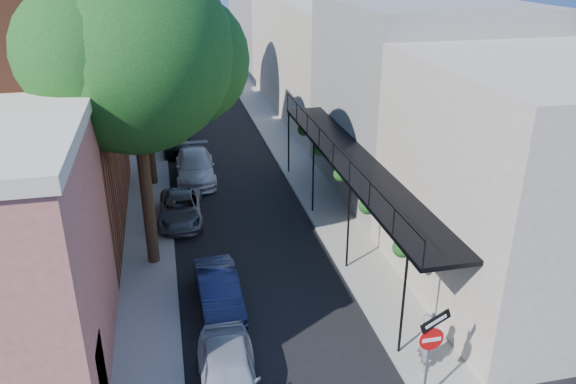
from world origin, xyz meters
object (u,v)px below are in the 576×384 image
oak_near (145,54)px  parked_car_e (177,140)px  parked_car_d (195,167)px  parked_car_f (179,120)px  pedestrian (427,341)px  sign_post (431,343)px  parked_car_b (219,290)px  oak_mid (148,43)px  oak_far (148,0)px  parked_car_a (228,376)px  parked_car_c (181,209)px

oak_near → parked_car_e: (0.99, 12.73, -7.20)m
parked_car_d → parked_car_f: 9.08m
parked_car_e → pedestrian: pedestrian is taller
sign_post → pedestrian: size_ratio=1.65×
parked_car_b → parked_car_f: bearing=89.2°
parked_car_e → pedestrian: bearing=-72.3°
oak_mid → parked_car_b: size_ratio=2.68×
oak_far → parked_car_e: bearing=-77.2°
sign_post → oak_far: oak_far is taller
oak_near → parked_car_f: size_ratio=2.94×
parked_car_e → oak_near: bearing=-93.1°
parked_car_f → pedestrian: bearing=-76.8°
sign_post → oak_far: size_ratio=0.25×
parked_car_a → parked_car_e: parked_car_a is taller
oak_near → parked_car_b: bearing=-64.8°
parked_car_a → parked_car_e: 20.58m
pedestrian → parked_car_f: bearing=20.3°
oak_near → oak_far: oak_far is taller
parked_car_c → pedestrian: pedestrian is taller
oak_mid → parked_car_a: (1.58, -15.82, -6.37)m
oak_near → pedestrian: 12.74m
oak_near → oak_mid: 8.01m
oak_mid → parked_car_a: size_ratio=2.54×
oak_near → parked_car_b: oak_near is taller
sign_post → parked_car_a: size_ratio=0.74×
sign_post → oak_near: (-6.53, 9.29, 5.84)m
oak_near → parked_car_b: 8.29m
parked_car_a → sign_post: bearing=-13.9°
oak_mid → parked_car_f: 11.23m
parked_car_f → oak_near: bearing=-94.1°
parked_car_b → oak_mid: bearing=96.7°
parked_car_e → oak_far: bearing=104.1°
parked_car_a → pedestrian: 5.59m
oak_near → oak_mid: oak_near is taller
parked_car_c → parked_car_d: bearing=82.0°
parked_car_f → parked_car_d: bearing=-86.8°
oak_far → parked_car_f: 7.72m
oak_far → parked_car_d: bearing=-79.1°
parked_car_b → parked_car_c: parked_car_b is taller
oak_far → parked_car_e: 8.76m
sign_post → parked_car_d: bearing=105.5°
oak_mid → parked_car_e: size_ratio=2.56×
pedestrian → oak_mid: bearing=31.3°
oak_near → parked_car_a: size_ratio=2.84×
parked_car_b → parked_car_e: size_ratio=0.96×
parked_car_a → parked_car_f: parked_car_a is taller
oak_mid → pedestrian: bearing=-66.0°
parked_car_c → parked_car_e: 9.49m
parked_car_a → parked_car_f: bearing=92.8°
parked_car_e → pedestrian: (6.12, -20.79, 0.35)m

